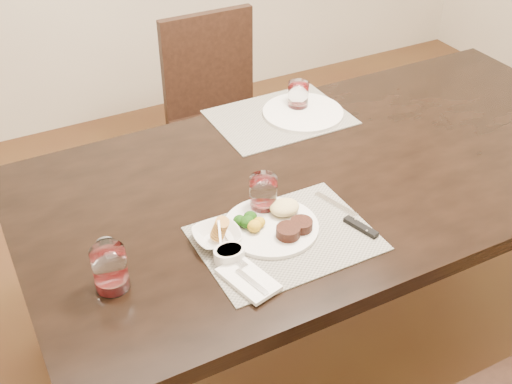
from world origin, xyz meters
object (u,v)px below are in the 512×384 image
wine_glass_near (263,195)px  far_plate (303,113)px  dinner_plate (275,223)px  steak_knife (355,221)px  chair_far (220,109)px  cracker_bowl (217,236)px

wine_glass_near → far_plate: bearing=47.5°
dinner_plate → steak_knife: 0.22m
dinner_plate → wine_glass_near: size_ratio=2.45×
dinner_plate → steak_knife: dinner_plate is taller
chair_far → far_plate: size_ratio=3.18×
chair_far → steak_knife: 1.22m
far_plate → dinner_plate: bearing=-127.8°
cracker_bowl → chair_far: bearing=65.0°
wine_glass_near → cracker_bowl: bearing=-159.2°
chair_far → dinner_plate: bearing=-107.1°
dinner_plate → steak_knife: bearing=-11.1°
steak_knife → wine_glass_near: (-0.19, 0.17, 0.04)m
cracker_bowl → far_plate: 0.74m
chair_far → far_plate: bearing=-84.8°
dinner_plate → chair_far: bearing=84.1°
steak_knife → cracker_bowl: bearing=147.8°
chair_far → steak_knife: chair_far is taller
dinner_plate → far_plate: size_ratio=0.91×
steak_knife → chair_far: bearing=67.4°
cracker_bowl → wine_glass_near: (0.17, 0.07, 0.03)m
cracker_bowl → wine_glass_near: size_ratio=1.20×
wine_glass_near → dinner_plate: bearing=-96.7°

